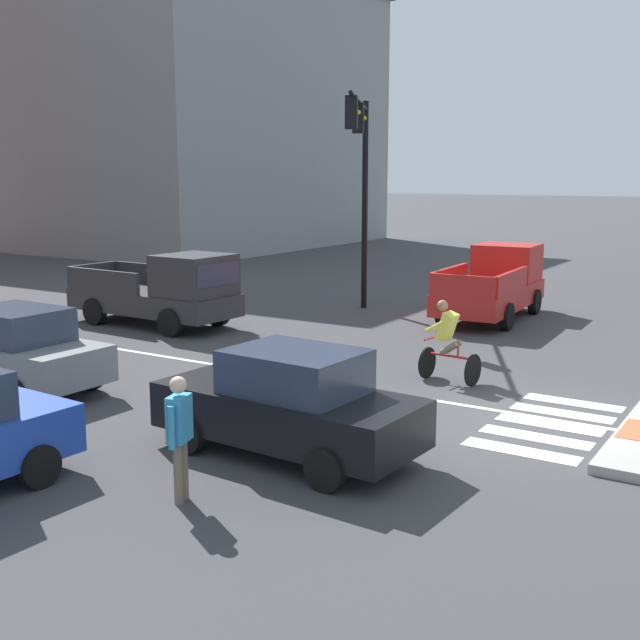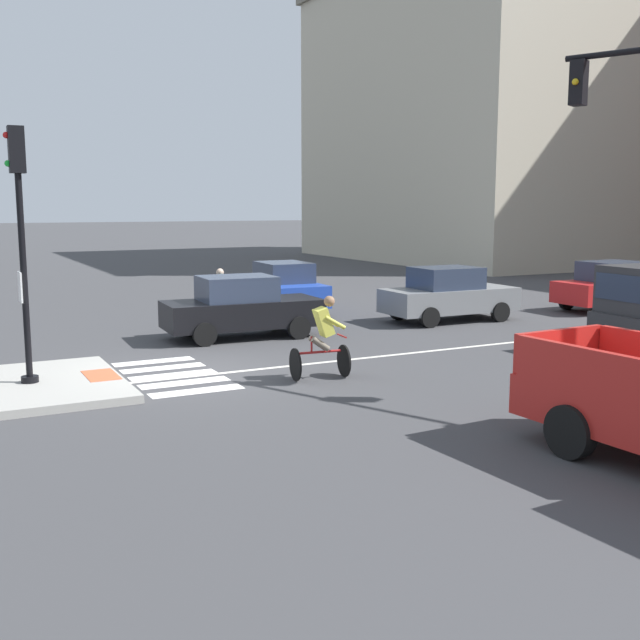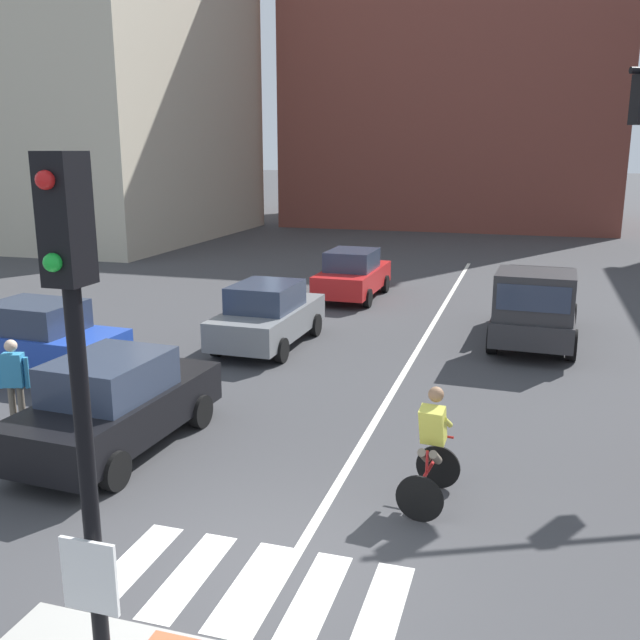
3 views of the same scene
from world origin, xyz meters
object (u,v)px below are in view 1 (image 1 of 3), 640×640
(pickup_truck_charcoal_eastbound_far, at_px, (165,292))
(car_black_westbound_near, at_px, (289,403))
(pickup_truck_red_cross_right, at_px, (495,284))
(pedestrian_at_curb_left, at_px, (180,429))
(cyclist, at_px, (447,340))
(car_grey_westbound_far, at_px, (13,350))
(traffic_light_mast, at_px, (361,165))

(pickup_truck_charcoal_eastbound_far, bearing_deg, car_black_westbound_near, -127.28)
(pickup_truck_red_cross_right, xyz_separation_m, pedestrian_at_curb_left, (-15.15, -1.27, 0.00))
(pickup_truck_red_cross_right, height_order, pickup_truck_charcoal_eastbound_far, same)
(cyclist, bearing_deg, pickup_truck_red_cross_right, 12.98)
(car_black_westbound_near, bearing_deg, pickup_truck_charcoal_eastbound_far, 52.72)
(car_grey_westbound_far, distance_m, pickup_truck_charcoal_eastbound_far, 6.78)
(car_grey_westbound_far, bearing_deg, pickup_truck_charcoal_eastbound_far, 17.56)
(pickup_truck_charcoal_eastbound_far, bearing_deg, pickup_truck_red_cross_right, -48.47)
(car_grey_westbound_far, distance_m, pedestrian_at_curb_left, 6.83)
(pickup_truck_red_cross_right, relative_size, pedestrian_at_curb_left, 3.11)
(car_grey_westbound_far, height_order, pickup_truck_red_cross_right, pickup_truck_red_cross_right)
(pickup_truck_red_cross_right, distance_m, cyclist, 7.93)
(traffic_light_mast, distance_m, cyclist, 8.44)
(cyclist, height_order, pedestrian_at_curb_left, cyclist)
(pickup_truck_red_cross_right, xyz_separation_m, cyclist, (-7.73, -1.78, -0.11))
(traffic_light_mast, distance_m, car_black_westbound_near, 12.46)
(pickup_truck_charcoal_eastbound_far, height_order, cyclist, pickup_truck_charcoal_eastbound_far)
(traffic_light_mast, height_order, pickup_truck_red_cross_right, traffic_light_mast)
(pickup_truck_charcoal_eastbound_far, bearing_deg, pedestrian_at_curb_left, -136.03)
(car_grey_westbound_far, xyz_separation_m, car_black_westbound_near, (-0.15, -6.64, 0.00))
(pickup_truck_red_cross_right, bearing_deg, car_grey_westbound_far, 158.13)
(pickup_truck_charcoal_eastbound_far, height_order, pedestrian_at_curb_left, pickup_truck_charcoal_eastbound_far)
(car_black_westbound_near, bearing_deg, pickup_truck_red_cross_right, 6.53)
(car_black_westbound_near, bearing_deg, pedestrian_at_curb_left, 174.39)
(car_black_westbound_near, bearing_deg, car_grey_westbound_far, 88.73)
(car_grey_westbound_far, distance_m, cyclist, 8.61)
(pickup_truck_charcoal_eastbound_far, distance_m, pedestrian_at_curb_left, 12.19)
(traffic_light_mast, distance_m, pedestrian_at_curb_left, 14.27)
(pedestrian_at_curb_left, bearing_deg, traffic_light_mast, 19.74)
(pickup_truck_charcoal_eastbound_far, xyz_separation_m, pedestrian_at_curb_left, (-8.78, -8.47, 0.00))
(traffic_light_mast, relative_size, cyclist, 3.80)
(traffic_light_mast, relative_size, car_grey_westbound_far, 1.54)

